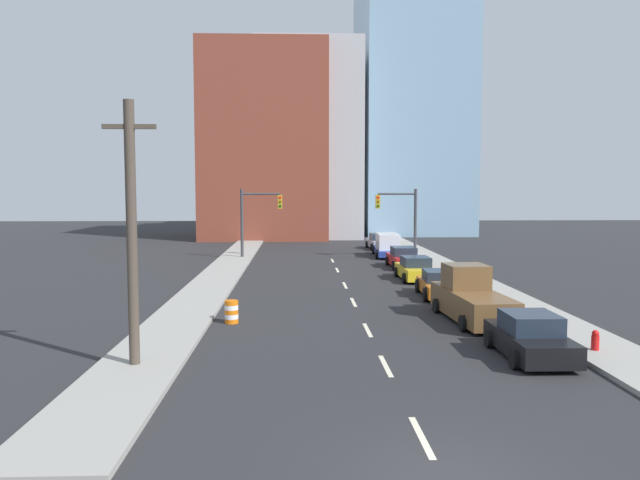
% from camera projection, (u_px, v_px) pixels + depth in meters
% --- Properties ---
extents(ground_plane, '(200.00, 200.00, 0.00)m').
position_uv_depth(ground_plane, '(442.00, 478.00, 11.94)').
color(ground_plane, '#262628').
extents(sidewalk_left, '(2.67, 91.64, 0.16)m').
position_uv_depth(sidewalk_left, '(244.00, 249.00, 57.29)').
color(sidewalk_left, gray).
rests_on(sidewalk_left, ground).
extents(sidewalk_right, '(2.67, 91.64, 0.16)m').
position_uv_depth(sidewalk_right, '(409.00, 248.00, 57.86)').
color(sidewalk_right, gray).
rests_on(sidewalk_right, ground).
extents(lane_stripe_at_2m, '(0.16, 2.40, 0.01)m').
position_uv_depth(lane_stripe_at_2m, '(421.00, 437.00, 13.93)').
color(lane_stripe_at_2m, beige).
rests_on(lane_stripe_at_2m, ground).
extents(lane_stripe_at_8m, '(0.16, 2.40, 0.01)m').
position_uv_depth(lane_stripe_at_8m, '(386.00, 366.00, 19.55)').
color(lane_stripe_at_8m, beige).
rests_on(lane_stripe_at_8m, ground).
extents(lane_stripe_at_13m, '(0.16, 2.40, 0.01)m').
position_uv_depth(lane_stripe_at_13m, '(368.00, 330.00, 24.54)').
color(lane_stripe_at_13m, beige).
rests_on(lane_stripe_at_13m, ground).
extents(lane_stripe_at_19m, '(0.16, 2.40, 0.01)m').
position_uv_depth(lane_stripe_at_19m, '(353.00, 302.00, 30.61)').
color(lane_stripe_at_19m, beige).
rests_on(lane_stripe_at_19m, ground).
extents(lane_stripe_at_24m, '(0.16, 2.40, 0.01)m').
position_uv_depth(lane_stripe_at_24m, '(345.00, 285.00, 36.03)').
color(lane_stripe_at_24m, beige).
rests_on(lane_stripe_at_24m, ground).
extents(lane_stripe_at_31m, '(0.16, 2.40, 0.01)m').
position_uv_depth(lane_stripe_at_31m, '(337.00, 270.00, 42.91)').
color(lane_stripe_at_31m, beige).
rests_on(lane_stripe_at_31m, ground).
extents(lane_stripe_at_37m, '(0.16, 2.40, 0.01)m').
position_uv_depth(lane_stripe_at_37m, '(332.00, 261.00, 48.64)').
color(lane_stripe_at_37m, beige).
rests_on(lane_stripe_at_37m, ground).
extents(building_brick_left, '(14.00, 16.00, 21.55)m').
position_uv_depth(building_brick_left, '(266.00, 145.00, 72.94)').
color(building_brick_left, brown).
rests_on(building_brick_left, ground).
extents(building_office_center, '(12.00, 20.00, 22.16)m').
position_uv_depth(building_office_center, '(308.00, 145.00, 77.08)').
color(building_office_center, '#A8A8AD').
rests_on(building_office_center, ground).
extents(building_glass_right, '(13.00, 20.00, 33.61)m').
position_uv_depth(building_glass_right, '(410.00, 103.00, 81.10)').
color(building_glass_right, '#7A9EB7').
rests_on(building_glass_right, ground).
extents(traffic_signal_left, '(3.34, 0.35, 5.59)m').
position_uv_depth(traffic_signal_left, '(254.00, 214.00, 49.74)').
color(traffic_signal_left, '#38383D').
rests_on(traffic_signal_left, ground).
extents(traffic_signal_right, '(3.34, 0.35, 5.59)m').
position_uv_depth(traffic_signal_right, '(404.00, 214.00, 50.19)').
color(traffic_signal_right, '#38383D').
rests_on(traffic_signal_right, ground).
extents(utility_pole_left_near, '(1.60, 0.32, 8.20)m').
position_uv_depth(utility_pole_left_near, '(132.00, 233.00, 18.89)').
color(utility_pole_left_near, '#473D33').
rests_on(utility_pole_left_near, ground).
extents(traffic_barrel, '(0.56, 0.56, 0.95)m').
position_uv_depth(traffic_barrel, '(232.00, 312.00, 25.78)').
color(traffic_barrel, orange).
rests_on(traffic_barrel, ground).
extents(fire_hydrant, '(0.26, 0.26, 0.84)m').
position_uv_depth(fire_hydrant, '(595.00, 343.00, 20.84)').
color(fire_hydrant, red).
rests_on(fire_hydrant, ground).
extents(sedan_black, '(2.15, 4.29, 1.48)m').
position_uv_depth(sedan_black, '(530.00, 338.00, 20.47)').
color(sedan_black, black).
rests_on(sedan_black, ground).
extents(pickup_truck_brown, '(2.47, 6.09, 2.29)m').
position_uv_depth(pickup_truck_brown, '(471.00, 299.00, 26.33)').
color(pickup_truck_brown, brown).
rests_on(pickup_truck_brown, ground).
extents(sedan_orange, '(2.26, 4.59, 1.37)m').
position_uv_depth(sedan_orange, '(440.00, 284.00, 32.15)').
color(sedan_orange, orange).
rests_on(sedan_orange, ground).
extents(sedan_yellow, '(2.16, 4.52, 1.43)m').
position_uv_depth(sedan_yellow, '(416.00, 269.00, 38.23)').
color(sedan_yellow, gold).
rests_on(sedan_yellow, ground).
extents(sedan_red, '(2.12, 4.74, 1.47)m').
position_uv_depth(sedan_red, '(403.00, 258.00, 44.27)').
color(sedan_red, red).
rests_on(sedan_red, ground).
extents(box_truck_blue, '(2.43, 6.28, 1.90)m').
position_uv_depth(box_truck_blue, '(387.00, 245.00, 51.60)').
color(box_truck_blue, navy).
rests_on(box_truck_blue, ground).
extents(sedan_silver, '(2.22, 4.47, 1.46)m').
position_uv_depth(sedan_silver, '(379.00, 242.00, 58.13)').
color(sedan_silver, '#B2B2BC').
rests_on(sedan_silver, ground).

